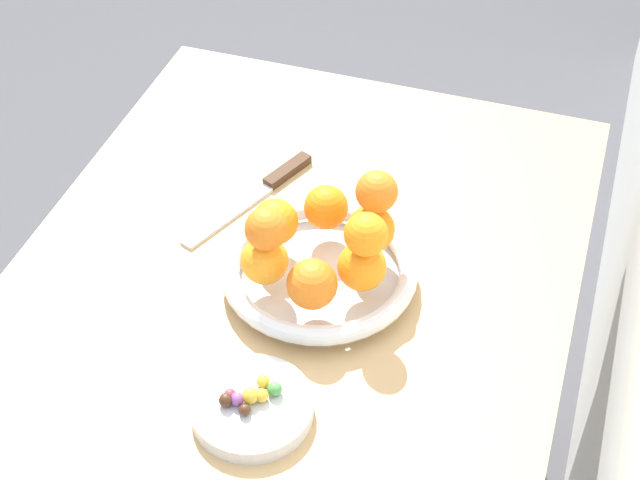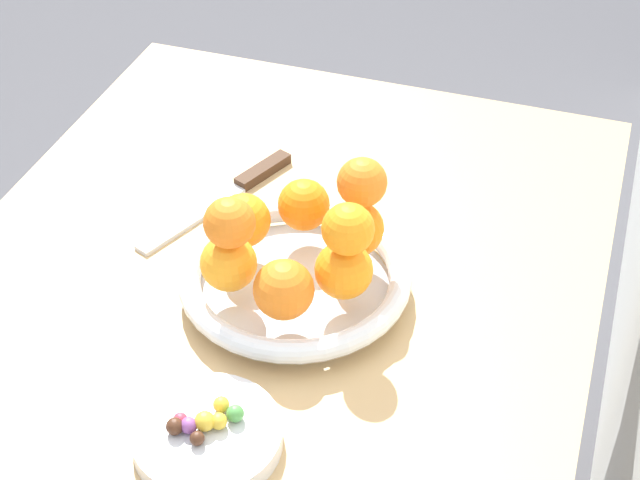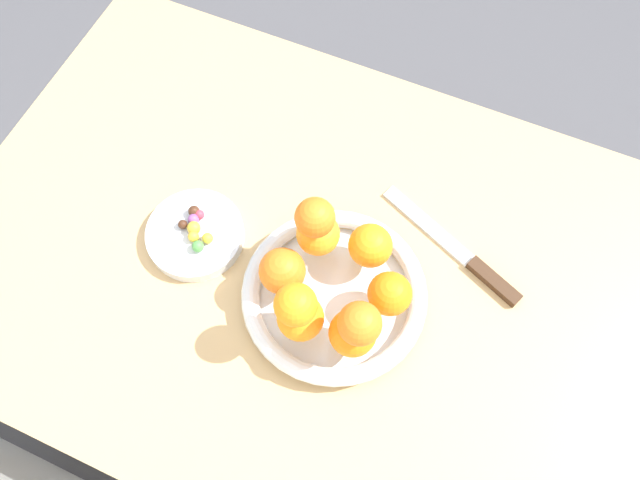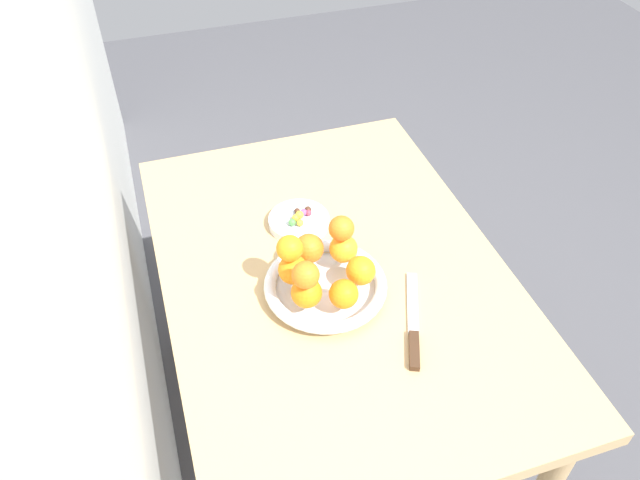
{
  "view_description": "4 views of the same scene",
  "coord_description": "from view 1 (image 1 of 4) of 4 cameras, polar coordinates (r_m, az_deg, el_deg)",
  "views": [
    {
      "loc": [
        0.82,
        0.33,
        1.7
      ],
      "look_at": [
        -0.03,
        0.05,
        0.85
      ],
      "focal_mm": 55.0,
      "sensor_mm": 36.0,
      "label": 1
    },
    {
      "loc": [
        0.72,
        0.33,
        1.51
      ],
      "look_at": [
        -0.08,
        0.06,
        0.81
      ],
      "focal_mm": 55.0,
      "sensor_mm": 36.0,
      "label": 2
    },
    {
      "loc": [
        -0.16,
        0.33,
        1.6
      ],
      "look_at": [
        -0.02,
        0.0,
        0.84
      ],
      "focal_mm": 35.0,
      "sensor_mm": 36.0,
      "label": 3
    },
    {
      "loc": [
        -0.93,
        0.33,
        1.75
      ],
      "look_at": [
        -0.04,
        0.05,
        0.88
      ],
      "focal_mm": 35.0,
      "sensor_mm": 36.0,
      "label": 4
    }
  ],
  "objects": [
    {
      "name": "orange_8",
      "position": [
        1.22,
        -3.14,
        0.65
      ],
      "size": [
        0.06,
        0.06,
        0.06
      ],
      "primitive_type": "sphere",
      "color": "orange",
      "rests_on": "orange_0"
    },
    {
      "name": "candy_ball_0",
      "position": [
        1.17,
        -5.5,
        -9.25
      ],
      "size": [
        0.02,
        0.02,
        0.02
      ],
      "primitive_type": "sphere",
      "color": "#472819",
      "rests_on": "candy_dish"
    },
    {
      "name": "candy_ball_4",
      "position": [
        1.18,
        -3.34,
        -8.21
      ],
      "size": [
        0.02,
        0.02,
        0.02
      ],
      "primitive_type": "sphere",
      "color": "gold",
      "rests_on": "candy_dish"
    },
    {
      "name": "candy_ball_1",
      "position": [
        1.17,
        -4.09,
        -9.02
      ],
      "size": [
        0.02,
        0.02,
        0.02
      ],
      "primitive_type": "sphere",
      "color": "gold",
      "rests_on": "candy_dish"
    },
    {
      "name": "orange_5",
      "position": [
        1.32,
        -2.63,
        1.07
      ],
      "size": [
        0.06,
        0.06,
        0.06
      ],
      "primitive_type": "sphere",
      "color": "orange",
      "rests_on": "fruit_bowl"
    },
    {
      "name": "fruit_bowl",
      "position": [
        1.32,
        -0.04,
        -1.85
      ],
      "size": [
        0.27,
        0.27,
        0.04
      ],
      "color": "silver",
      "rests_on": "dining_table"
    },
    {
      "name": "knife",
      "position": [
        1.47,
        -3.51,
        2.85
      ],
      "size": [
        0.25,
        0.12,
        0.01
      ],
      "color": "#3F2819",
      "rests_on": "dining_table"
    },
    {
      "name": "candy_ball_5",
      "position": [
        1.18,
        -2.65,
        -8.65
      ],
      "size": [
        0.02,
        0.02,
        0.02
      ],
      "primitive_type": "sphere",
      "color": "#4C9947",
      "rests_on": "candy_dish"
    },
    {
      "name": "candy_ball_6",
      "position": [
        1.18,
        -5.26,
        -8.95
      ],
      "size": [
        0.02,
        0.02,
        0.02
      ],
      "primitive_type": "sphere",
      "color": "#C6384C",
      "rests_on": "candy_dish"
    },
    {
      "name": "orange_7",
      "position": [
        1.27,
        3.32,
        2.83
      ],
      "size": [
        0.06,
        0.06,
        0.06
      ],
      "primitive_type": "sphere",
      "color": "orange",
      "rests_on": "orange_3"
    },
    {
      "name": "candy_ball_3",
      "position": [
        1.17,
        -3.42,
        -9.02
      ],
      "size": [
        0.02,
        0.02,
        0.02
      ],
      "primitive_type": "sphere",
      "color": "gold",
      "rests_on": "candy_dish"
    },
    {
      "name": "candy_ball_2",
      "position": [
        1.16,
        -4.41,
        -9.83
      ],
      "size": [
        0.01,
        0.01,
        0.01
      ],
      "primitive_type": "sphere",
      "color": "#472819",
      "rests_on": "candy_dish"
    },
    {
      "name": "dining_table",
      "position": [
        1.37,
        -2.46,
        -6.39
      ],
      "size": [
        1.1,
        0.76,
        0.74
      ],
      "color": "tan",
      "rests_on": "ground_plane"
    },
    {
      "name": "orange_4",
      "position": [
        1.34,
        0.35,
        1.92
      ],
      "size": [
        0.06,
        0.06,
        0.06
      ],
      "primitive_type": "sphere",
      "color": "orange",
      "rests_on": "fruit_bowl"
    },
    {
      "name": "candy_dish",
      "position": [
        1.19,
        -3.98,
        -9.7
      ],
      "size": [
        0.15,
        0.15,
        0.02
      ],
      "primitive_type": "cylinder",
      "color": "silver",
      "rests_on": "dining_table"
    },
    {
      "name": "orange_3",
      "position": [
        1.31,
        2.99,
        0.64
      ],
      "size": [
        0.06,
        0.06,
        0.06
      ],
      "primitive_type": "sphere",
      "color": "orange",
      "rests_on": "fruit_bowl"
    },
    {
      "name": "orange_1",
      "position": [
        1.23,
        -0.47,
        -2.58
      ],
      "size": [
        0.07,
        0.07,
        0.07
      ],
      "primitive_type": "sphere",
      "color": "orange",
      "rests_on": "fruit_bowl"
    },
    {
      "name": "candy_ball_7",
      "position": [
        1.17,
        -4.83,
        -9.21
      ],
      "size": [
        0.02,
        0.02,
        0.02
      ],
      "primitive_type": "sphere",
      "color": "#8C4C99",
      "rests_on": "candy_dish"
    },
    {
      "name": "orange_0",
      "position": [
        1.26,
        -3.24,
        -1.21
      ],
      "size": [
        0.06,
        0.06,
        0.06
      ],
      "primitive_type": "sphere",
      "color": "orange",
      "rests_on": "fruit_bowl"
    },
    {
      "name": "orange_2",
      "position": [
        1.25,
        2.45,
        -1.55
      ],
      "size": [
        0.06,
        0.06,
        0.06
      ],
      "primitive_type": "sphere",
      "color": "orange",
      "rests_on": "fruit_bowl"
    },
    {
      "name": "orange_6",
      "position": [
        1.21,
        2.69,
        0.33
      ],
      "size": [
        0.06,
        0.06,
        0.06
      ],
      "primitive_type": "sphere",
      "color": "orange",
      "rests_on": "orange_2"
    }
  ]
}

